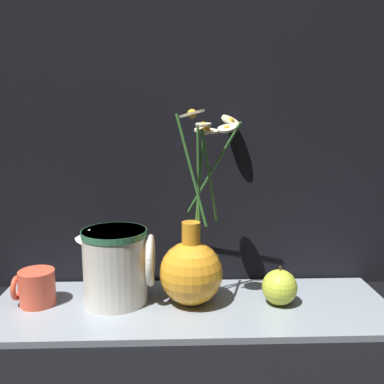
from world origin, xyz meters
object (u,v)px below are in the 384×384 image
Objects in this scene: orange_fruit at (279,286)px; vase_with_flowers at (194,267)px; ceramic_pitcher at (117,263)px; yellow_mug at (36,288)px.

vase_with_flowers is at bearing 177.41° from orange_fruit.
orange_fruit is (0.17, -0.01, -0.04)m from vase_with_flowers.
yellow_mug is at bearing -177.26° from ceramic_pitcher.
vase_with_flowers is 4.76× the size of yellow_mug.
yellow_mug is (-0.30, 0.00, -0.04)m from vase_with_flowers.
ceramic_pitcher reaches higher than yellow_mug.
vase_with_flowers is 0.17m from orange_fruit.
ceramic_pitcher is (0.16, 0.01, 0.04)m from yellow_mug.
ceramic_pitcher reaches higher than orange_fruit.
vase_with_flowers reaches higher than orange_fruit.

